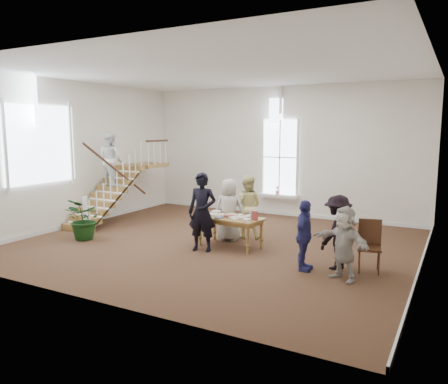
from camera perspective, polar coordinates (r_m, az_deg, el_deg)
The scene contains 12 objects.
ground at distance 11.79m, azimuth -0.83°, elevation -6.70°, with size 10.00×10.00×0.00m, color #492E1D.
room_shell at distance 15.59m, azimuth 7.12°, elevation -1.54°, with size 10.49×10.00×10.00m.
staircase at distance 14.65m, azimuth -14.33°, elevation 2.44°, with size 1.10×4.10×2.92m.
library_table at distance 11.29m, azimuth 0.86°, elevation -3.69°, with size 1.77×1.03×0.85m.
police_officer at distance 10.89m, azimuth -2.87°, elevation -2.63°, with size 0.72×0.47×1.98m, color black.
elderly_woman at distance 11.94m, azimuth 0.68°, elevation -2.31°, with size 0.84×0.54×1.71m, color #B9B6AB.
person_yellow at distance 12.24m, azimuth 3.02°, elevation -1.91°, with size 0.86×0.67×1.77m, color #F6EB9A.
woman_cluster_a at distance 9.59m, azimuth 10.42°, elevation -5.62°, with size 0.90×0.38×1.54m, color navy.
woman_cluster_b at distance 9.84m, azimuth 14.58°, elevation -5.11°, with size 1.06×0.61×1.64m, color black.
woman_cluster_c at distance 9.17m, azimuth 15.40°, elevation -6.47°, with size 1.41×0.45×1.53m, color beige.
floor_plant at distance 12.63m, azimuth -17.70°, elevation -3.39°, with size 1.04×0.90×1.16m, color black.
side_chair at distance 9.96m, azimuth 18.47°, elevation -6.21°, with size 0.57×0.57×1.11m.
Camera 1 is at (5.60, -9.92, 3.06)m, focal length 35.00 mm.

